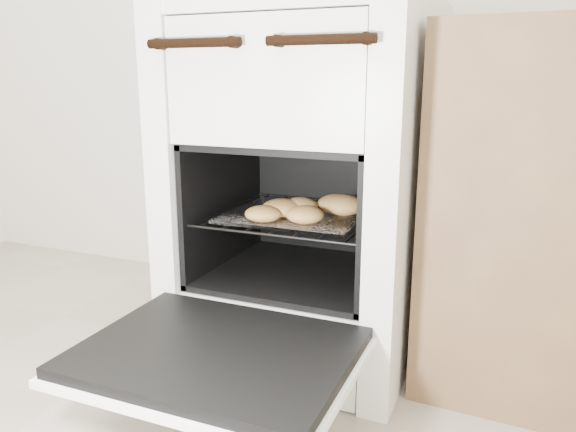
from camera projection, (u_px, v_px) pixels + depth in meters
name	position (u px, v px, depth m)	size (l,w,h in m)	color
stove	(309.00, 186.00, 1.43)	(0.58, 0.64, 0.88)	white
oven_door	(217.00, 355.00, 1.06)	(0.52, 0.40, 0.04)	black
oven_rack	(300.00, 215.00, 1.39)	(0.42, 0.40, 0.01)	black
foil_sheet	(297.00, 215.00, 1.37)	(0.33, 0.29, 0.01)	white
baked_rolls	(312.00, 208.00, 1.34)	(0.28, 0.27, 0.05)	tan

